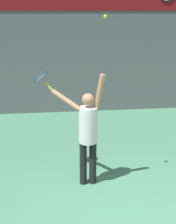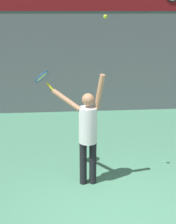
% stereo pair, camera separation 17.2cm
% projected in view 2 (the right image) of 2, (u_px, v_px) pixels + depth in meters
% --- Properties ---
extents(back_wall, '(18.00, 0.10, 5.00)m').
position_uv_depth(back_wall, '(93.00, 30.00, 9.20)').
color(back_wall, slate).
rests_on(back_wall, ground_plane).
extents(tennis_player, '(0.93, 0.57, 2.05)m').
position_uv_depth(tennis_player, '(88.00, 130.00, 5.46)').
color(tennis_player, black).
rests_on(tennis_player, ground_plane).
extents(tennis_racket, '(0.40, 0.38, 0.36)m').
position_uv_depth(tennis_racket, '(42.00, 78.00, 5.57)').
color(tennis_racket, yellow).
extents(tennis_ball, '(0.06, 0.06, 0.06)m').
position_uv_depth(tennis_ball, '(105.00, 17.00, 4.82)').
color(tennis_ball, '#CCDB2D').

